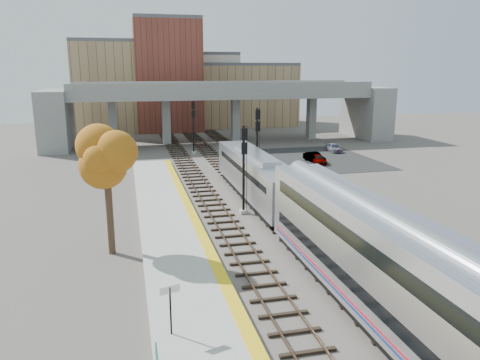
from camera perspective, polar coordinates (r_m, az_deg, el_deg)
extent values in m
plane|color=#47423D|center=(32.02, 5.60, -7.80)|extent=(160.00, 160.00, 0.00)
cube|color=#9E9E99|center=(30.47, -7.54, -8.64)|extent=(4.50, 60.00, 0.35)
cube|color=yellow|center=(30.63, -3.98, -8.07)|extent=(0.70, 60.00, 0.01)
cube|color=black|center=(42.76, -3.99, -2.17)|extent=(2.50, 95.00, 0.14)
cube|color=brown|center=(42.62, -4.94, -2.09)|extent=(0.07, 95.00, 0.14)
cube|color=brown|center=(42.85, -3.04, -1.97)|extent=(0.07, 95.00, 0.14)
cube|color=black|center=(43.63, 1.46, -1.82)|extent=(2.50, 95.00, 0.14)
cube|color=brown|center=(43.42, 0.54, -1.74)|extent=(0.07, 95.00, 0.14)
cube|color=brown|center=(43.79, 2.37, -1.63)|extent=(0.07, 95.00, 0.14)
cube|color=black|center=(44.81, 6.40, -1.49)|extent=(2.50, 95.00, 0.14)
cube|color=brown|center=(44.54, 5.54, -1.42)|extent=(0.07, 95.00, 0.14)
cube|color=brown|center=(45.03, 7.27, -1.30)|extent=(0.07, 95.00, 0.14)
cube|color=slate|center=(74.74, -2.10, 10.54)|extent=(46.00, 10.00, 1.50)
cube|color=slate|center=(69.99, -1.30, 11.37)|extent=(46.00, 0.20, 1.00)
cube|color=slate|center=(79.39, -2.82, 11.61)|extent=(46.00, 0.20, 1.00)
cube|color=slate|center=(73.58, -15.24, 6.71)|extent=(1.20, 1.60, 7.00)
cube|color=slate|center=(73.80, -8.98, 7.04)|extent=(1.20, 1.60, 7.00)
cube|color=slate|center=(75.50, -0.57, 7.34)|extent=(1.20, 1.60, 7.00)
cube|color=slate|center=(79.45, 8.68, 7.50)|extent=(1.20, 1.60, 7.00)
cube|color=slate|center=(74.15, -21.50, 6.88)|extent=(4.00, 12.00, 8.50)
cube|color=slate|center=(83.67, 15.11, 8.00)|extent=(4.00, 12.00, 8.50)
cube|color=#9A8359|center=(93.18, -13.91, 10.90)|extent=(18.00, 14.00, 16.00)
cube|color=#4C4C4F|center=(93.23, -14.20, 16.00)|extent=(18.00, 14.00, 0.60)
cube|color=beige|center=(99.21, -5.64, 10.78)|extent=(16.00, 16.00, 14.00)
cube|color=#4C4C4F|center=(99.14, -5.74, 15.00)|extent=(16.00, 16.00, 0.60)
cube|color=brown|center=(90.48, -8.79, 12.34)|extent=(12.00, 10.00, 20.00)
cube|color=#4C4C4F|center=(90.88, -9.04, 18.84)|extent=(12.00, 10.00, 0.60)
cube|color=#9A8359|center=(99.22, 0.36, 10.27)|extent=(20.00, 14.00, 12.00)
cube|color=#4C4C4F|center=(99.07, 0.37, 13.91)|extent=(20.00, 14.00, 0.60)
cube|color=black|center=(62.12, 9.34, 2.58)|extent=(14.00, 18.00, 0.04)
cube|color=#A8AAB2|center=(41.74, 1.99, 0.69)|extent=(3.00, 19.00, 3.20)
cube|color=black|center=(50.68, -0.91, 3.67)|extent=(2.20, 0.06, 1.10)
cube|color=black|center=(41.61, 1.99, 1.50)|extent=(3.02, 16.15, 0.50)
cube|color=black|center=(42.19, 1.97, -1.76)|extent=(2.70, 17.10, 0.50)
cube|color=#A8AAB2|center=(41.38, 2.01, 3.12)|extent=(1.60, 9.50, 0.40)
cube|color=#A8AAB2|center=(21.71, 18.56, -10.72)|extent=(3.00, 25.00, 4.60)
cube|color=black|center=(21.26, 18.81, -7.77)|extent=(3.02, 23.00, 0.75)
cube|color=black|center=(22.08, 18.38, -12.86)|extent=(3.02, 23.00, 0.65)
cube|color=#AC1525|center=(22.46, 18.22, -14.81)|extent=(3.03, 24.00, 0.12)
cube|color=navy|center=(22.56, 18.18, -15.26)|extent=(3.03, 24.00, 0.12)
cube|color=black|center=(22.82, 18.08, -16.47)|extent=(2.70, 23.75, 0.40)
cube|color=#9E9E99|center=(38.32, 0.43, -3.88)|extent=(0.60, 0.60, 0.30)
cylinder|color=black|center=(37.44, 0.44, 1.16)|extent=(0.21, 0.21, 7.19)
cube|color=black|center=(36.67, 0.54, 5.63)|extent=(0.46, 0.18, 0.92)
cube|color=black|center=(36.85, 0.54, 3.89)|extent=(0.46, 0.18, 0.92)
cube|color=#9E9E99|center=(49.26, 2.04, 0.05)|extent=(0.60, 0.60, 0.30)
cylinder|color=black|center=(48.54, 2.08, 4.28)|extent=(0.22, 0.22, 7.65)
cube|color=black|center=(47.89, 2.19, 7.97)|extent=(0.49, 0.18, 0.98)
cube|color=black|center=(48.02, 2.18, 6.55)|extent=(0.49, 0.18, 0.98)
cube|color=#9E9E99|center=(65.46, -5.64, 3.36)|extent=(0.60, 0.60, 0.30)
cylinder|color=black|center=(64.94, -5.71, 6.39)|extent=(0.21, 0.21, 7.28)
cube|color=black|center=(64.40, -5.74, 9.03)|extent=(0.47, 0.18, 0.94)
cube|color=black|center=(64.49, -5.72, 8.02)|extent=(0.47, 0.18, 0.94)
cylinder|color=black|center=(21.04, -8.46, -15.50)|extent=(0.08, 0.08, 2.20)
cube|color=white|center=(20.57, -8.56, -13.06)|extent=(0.88, 0.31, 0.35)
cylinder|color=#382619|center=(30.58, -15.62, -3.61)|extent=(0.44, 0.44, 5.73)
ellipsoid|color=orange|center=(29.81, -16.01, 2.42)|extent=(3.60, 3.60, 4.09)
imported|color=#99999E|center=(58.74, 9.53, 2.53)|extent=(1.44, 3.35, 1.13)
imported|color=#99999E|center=(59.71, 9.06, 2.76)|extent=(1.84, 3.84, 1.22)
imported|color=#99999E|center=(67.65, 11.35, 3.86)|extent=(1.75, 3.82, 1.08)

